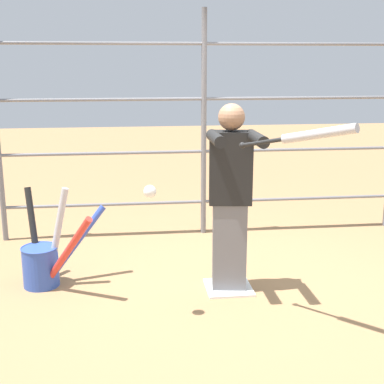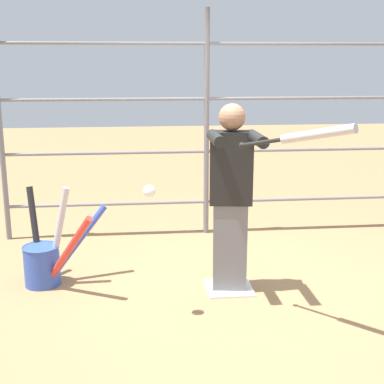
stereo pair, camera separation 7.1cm
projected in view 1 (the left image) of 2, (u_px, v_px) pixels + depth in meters
ground_plane at (229, 288)px, 4.73m from camera, size 24.00×24.00×0.00m
home_plate at (229, 287)px, 4.72m from camera, size 0.40×0.40×0.02m
fence_backstop at (204, 125)px, 5.97m from camera, size 4.54×0.06×2.51m
batter at (231, 193)px, 4.50m from camera, size 0.41×0.58×1.62m
baseball_bat_swinging at (308, 135)px, 3.60m from camera, size 0.64×0.73×0.26m
softball_in_flight at (150, 191)px, 3.95m from camera, size 0.10×0.10×0.10m
bat_bucket at (45, 260)px, 4.74m from camera, size 0.76×0.77×0.90m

